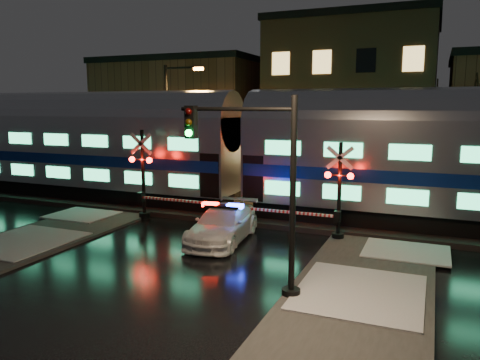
% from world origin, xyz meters
% --- Properties ---
extents(ground, '(120.00, 120.00, 0.00)m').
position_xyz_m(ground, '(0.00, 0.00, 0.00)').
color(ground, black).
rests_on(ground, ground).
extents(ballast, '(90.00, 4.20, 0.24)m').
position_xyz_m(ballast, '(0.00, 5.00, 0.12)').
color(ballast, black).
rests_on(ballast, ground).
extents(sidewalk_right, '(4.00, 20.00, 0.12)m').
position_xyz_m(sidewalk_right, '(6.50, -6.00, 0.06)').
color(sidewalk_right, '#2D2D2D').
rests_on(sidewalk_right, ground).
extents(building_left, '(14.00, 10.00, 9.00)m').
position_xyz_m(building_left, '(-13.00, 22.00, 4.50)').
color(building_left, brown).
rests_on(building_left, ground).
extents(building_mid, '(12.00, 11.00, 11.50)m').
position_xyz_m(building_mid, '(2.00, 22.50, 5.75)').
color(building_mid, brown).
rests_on(building_mid, ground).
extents(train, '(51.00, 3.12, 5.92)m').
position_xyz_m(train, '(-0.41, 5.00, 3.38)').
color(train, black).
rests_on(train, ballast).
extents(police_car, '(2.41, 4.98, 1.56)m').
position_xyz_m(police_car, '(0.54, 0.50, 0.71)').
color(police_car, white).
rests_on(police_car, ground).
extents(crossing_signal_right, '(5.63, 0.65, 3.98)m').
position_xyz_m(crossing_signal_right, '(4.46, 2.30, 1.65)').
color(crossing_signal_right, black).
rests_on(crossing_signal_right, ground).
extents(crossing_signal_left, '(6.06, 0.67, 4.29)m').
position_xyz_m(crossing_signal_left, '(-4.14, 2.31, 1.78)').
color(crossing_signal_left, black).
rests_on(crossing_signal_left, ground).
extents(traffic_light, '(3.69, 0.68, 5.71)m').
position_xyz_m(traffic_light, '(3.82, -3.95, 3.03)').
color(traffic_light, black).
rests_on(traffic_light, ground).
extents(streetlight, '(2.62, 0.27, 7.84)m').
position_xyz_m(streetlight, '(-6.89, 9.00, 4.52)').
color(streetlight, black).
rests_on(streetlight, ground).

